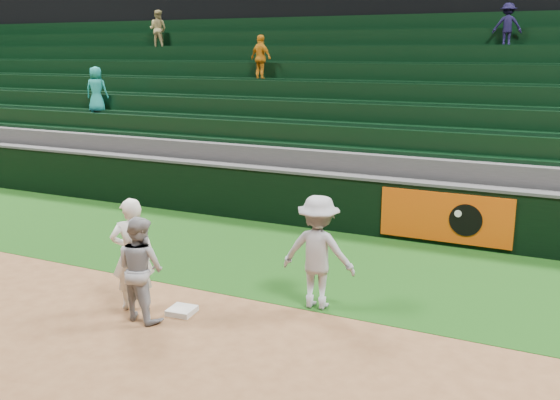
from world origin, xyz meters
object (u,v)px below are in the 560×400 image
object	(u,v)px
baserunner	(140,269)
base_coach	(318,252)
first_base	(182,311)
first_baseman	(133,254)

from	to	relation	value
baserunner	base_coach	size ratio (longest dim) A/B	0.89
first_base	base_coach	xyz separation A→B (m)	(1.73, 1.11, 0.84)
first_baseman	first_base	bearing A→B (deg)	148.57
first_base	base_coach	world-z (taller)	base_coach
first_base	baserunner	size ratio (longest dim) A/B	0.24
baserunner	base_coach	distance (m)	2.62
baserunner	base_coach	xyz separation A→B (m)	(2.15, 1.50, 0.11)
baserunner	base_coach	bearing A→B (deg)	-134.96
first_base	baserunner	distance (m)	0.93
first_base	first_baseman	distance (m)	1.13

